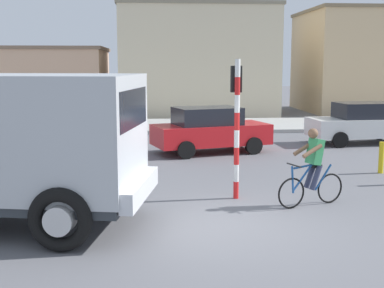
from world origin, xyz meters
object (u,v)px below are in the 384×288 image
object	(u,v)px
car_white_mid	(210,130)
pedestrian_near_kerb	(66,123)
car_red_near	(362,123)
cyclist	(312,167)
bollard_far	(381,158)
truck_foreground	(1,140)
traffic_light_pole	(237,109)

from	to	relation	value
car_white_mid	pedestrian_near_kerb	bearing A→B (deg)	159.14
car_red_near	car_white_mid	size ratio (longest dim) A/B	0.96
cyclist	pedestrian_near_kerb	xyz separation A→B (m)	(-6.80, 8.95, -0.02)
car_white_mid	bollard_far	world-z (taller)	car_white_mid
cyclist	bollard_far	world-z (taller)	cyclist
truck_foreground	car_red_near	bearing A→B (deg)	40.81
truck_foreground	car_white_mid	size ratio (longest dim) A/B	1.34
traffic_light_pole	car_white_mid	world-z (taller)	traffic_light_pole
truck_foreground	traffic_light_pole	world-z (taller)	traffic_light_pole
cyclist	bollard_far	bearing A→B (deg)	46.67
truck_foreground	bollard_far	world-z (taller)	truck_foreground
car_white_mid	pedestrian_near_kerb	distance (m)	5.67
traffic_light_pole	bollard_far	distance (m)	5.39
truck_foreground	traffic_light_pole	distance (m)	5.09
truck_foreground	traffic_light_pole	size ratio (longest dim) A/B	1.80
car_red_near	bollard_far	xyz separation A→B (m)	(-1.63, -5.37, -0.37)
cyclist	pedestrian_near_kerb	distance (m)	11.24
car_red_near	car_white_mid	distance (m)	6.35
truck_foreground	pedestrian_near_kerb	distance (m)	9.90
bollard_far	traffic_light_pole	bearing A→B (deg)	-152.54
traffic_light_pole	pedestrian_near_kerb	size ratio (longest dim) A/B	1.98
cyclist	traffic_light_pole	distance (m)	2.13
cyclist	traffic_light_pole	xyz separation A→B (m)	(-1.55, 0.82, 1.20)
truck_foreground	car_white_mid	distance (m)	9.24
traffic_light_pole	bollard_far	world-z (taller)	traffic_light_pole
car_red_near	traffic_light_pole	bearing A→B (deg)	-128.66
car_white_mid	pedestrian_near_kerb	xyz separation A→B (m)	(-5.30, 2.02, 0.03)
cyclist	car_white_mid	xyz separation A→B (m)	(-1.50, 6.93, -0.05)
truck_foreground	car_red_near	distance (m)	14.50
cyclist	car_red_near	distance (m)	9.73
truck_foreground	car_white_mid	world-z (taller)	truck_foreground
traffic_light_pole	bollard_far	size ratio (longest dim) A/B	3.56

